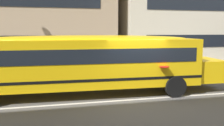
# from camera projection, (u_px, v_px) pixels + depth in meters

# --- Properties ---
(ground_plane) EXTENTS (400.00, 400.00, 0.00)m
(ground_plane) POSITION_uv_depth(u_px,v_px,m) (137.00, 99.00, 9.82)
(ground_plane) COLOR #54514F
(sidewalk_far) EXTENTS (120.00, 3.00, 0.01)m
(sidewalk_far) POSITION_uv_depth(u_px,v_px,m) (102.00, 69.00, 17.57)
(sidewalk_far) COLOR gray
(sidewalk_far) RESTS_ON ground_plane
(lane_centreline) EXTENTS (110.00, 0.16, 0.01)m
(lane_centreline) POSITION_uv_depth(u_px,v_px,m) (137.00, 99.00, 9.82)
(lane_centreline) COLOR silver
(lane_centreline) RESTS_ON ground_plane
(school_bus) EXTENTS (11.97, 3.08, 2.66)m
(school_bus) POSITION_uv_depth(u_px,v_px,m) (89.00, 60.00, 10.41)
(school_bus) COLOR yellow
(school_bus) RESTS_ON ground_plane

